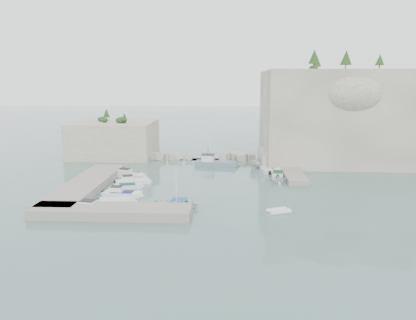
{
  "coord_description": "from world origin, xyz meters",
  "views": [
    {
      "loc": [
        3.02,
        -55.6,
        14.89
      ],
      "look_at": [
        0.0,
        6.0,
        3.0
      ],
      "focal_mm": 35.0,
      "sensor_mm": 36.0,
      "label": 1
    }
  ],
  "objects_px": {
    "inflatable_dinghy": "(278,212)",
    "tender_east_d": "(264,168)",
    "motorboat_c": "(127,188)",
    "motorboat_e": "(117,203)",
    "motorboat_f": "(95,211)",
    "motorboat_d": "(122,196)",
    "tender_east_c": "(267,172)",
    "rowboat": "(176,207)",
    "motorboat_a": "(129,177)",
    "tender_east_a": "(278,183)",
    "motorboat_b": "(133,184)",
    "work_boat": "(216,166)",
    "tender_east_b": "(278,175)"
  },
  "relations": [
    {
      "from": "motorboat_d",
      "to": "motorboat_e",
      "type": "distance_m",
      "value": 3.32
    },
    {
      "from": "motorboat_b",
      "to": "inflatable_dinghy",
      "type": "distance_m",
      "value": 23.71
    },
    {
      "from": "inflatable_dinghy",
      "to": "tender_east_c",
      "type": "xyz_separation_m",
      "value": [
        0.68,
        21.87,
        0.0
      ]
    },
    {
      "from": "motorboat_d",
      "to": "work_boat",
      "type": "relative_size",
      "value": 0.69
    },
    {
      "from": "inflatable_dinghy",
      "to": "tender_east_d",
      "type": "xyz_separation_m",
      "value": [
        0.51,
        24.7,
        0.0
      ]
    },
    {
      "from": "motorboat_d",
      "to": "inflatable_dinghy",
      "type": "distance_m",
      "value": 20.77
    },
    {
      "from": "motorboat_b",
      "to": "inflatable_dinghy",
      "type": "height_order",
      "value": "motorboat_b"
    },
    {
      "from": "motorboat_e",
      "to": "motorboat_a",
      "type": "bearing_deg",
      "value": 92.14
    },
    {
      "from": "tender_east_d",
      "to": "motorboat_d",
      "type": "bearing_deg",
      "value": 135.78
    },
    {
      "from": "motorboat_c",
      "to": "motorboat_e",
      "type": "height_order",
      "value": "same"
    },
    {
      "from": "motorboat_b",
      "to": "tender_east_b",
      "type": "xyz_separation_m",
      "value": [
        22.28,
        6.56,
        0.0
      ]
    },
    {
      "from": "motorboat_f",
      "to": "tender_east_a",
      "type": "bearing_deg",
      "value": 42.41
    },
    {
      "from": "motorboat_a",
      "to": "tender_east_c",
      "type": "xyz_separation_m",
      "value": [
        22.27,
        4.99,
        0.0
      ]
    },
    {
      "from": "rowboat",
      "to": "work_boat",
      "type": "relative_size",
      "value": 0.67
    },
    {
      "from": "motorboat_e",
      "to": "inflatable_dinghy",
      "type": "bearing_deg",
      "value": -12.84
    },
    {
      "from": "motorboat_a",
      "to": "tender_east_c",
      "type": "relative_size",
      "value": 1.2
    },
    {
      "from": "motorboat_a",
      "to": "motorboat_c",
      "type": "distance_m",
      "value": 7.01
    },
    {
      "from": "tender_east_c",
      "to": "tender_east_d",
      "type": "height_order",
      "value": "tender_east_d"
    },
    {
      "from": "motorboat_c",
      "to": "tender_east_b",
      "type": "relative_size",
      "value": 0.88
    },
    {
      "from": "motorboat_b",
      "to": "motorboat_f",
      "type": "bearing_deg",
      "value": -114.66
    },
    {
      "from": "motorboat_c",
      "to": "motorboat_e",
      "type": "xyz_separation_m",
      "value": [
        0.44,
        -7.34,
        0.0
      ]
    },
    {
      "from": "tender_east_a",
      "to": "work_boat",
      "type": "bearing_deg",
      "value": 37.14
    },
    {
      "from": "tender_east_c",
      "to": "tender_east_b",
      "type": "bearing_deg",
      "value": -156.07
    },
    {
      "from": "motorboat_a",
      "to": "inflatable_dinghy",
      "type": "relative_size",
      "value": 2.07
    },
    {
      "from": "motorboat_f",
      "to": "tender_east_d",
      "type": "xyz_separation_m",
      "value": [
        21.92,
        25.37,
        0.0
      ]
    },
    {
      "from": "tender_east_a",
      "to": "tender_east_b",
      "type": "relative_size",
      "value": 0.58
    },
    {
      "from": "motorboat_a",
      "to": "motorboat_d",
      "type": "height_order",
      "value": "same"
    },
    {
      "from": "tender_east_c",
      "to": "motorboat_b",
      "type": "bearing_deg",
      "value": 107.2
    },
    {
      "from": "motorboat_b",
      "to": "motorboat_c",
      "type": "height_order",
      "value": "motorboat_b"
    },
    {
      "from": "tender_east_d",
      "to": "work_boat",
      "type": "bearing_deg",
      "value": 82.37
    },
    {
      "from": "tender_east_c",
      "to": "work_boat",
      "type": "height_order",
      "value": "work_boat"
    },
    {
      "from": "motorboat_c",
      "to": "motorboat_f",
      "type": "height_order",
      "value": "motorboat_f"
    },
    {
      "from": "motorboat_d",
      "to": "rowboat",
      "type": "height_order",
      "value": "motorboat_d"
    },
    {
      "from": "inflatable_dinghy",
      "to": "work_boat",
      "type": "bearing_deg",
      "value": 84.86
    },
    {
      "from": "motorboat_c",
      "to": "inflatable_dinghy",
      "type": "xyz_separation_m",
      "value": [
        20.2,
        -10.0,
        0.0
      ]
    },
    {
      "from": "motorboat_d",
      "to": "work_boat",
      "type": "bearing_deg",
      "value": 64.81
    },
    {
      "from": "tender_east_b",
      "to": "work_boat",
      "type": "distance_m",
      "value": 12.46
    },
    {
      "from": "motorboat_d",
      "to": "motorboat_f",
      "type": "relative_size",
      "value": 0.92
    },
    {
      "from": "work_boat",
      "to": "motorboat_c",
      "type": "bearing_deg",
      "value": -119.48
    },
    {
      "from": "motorboat_d",
      "to": "tender_east_c",
      "type": "height_order",
      "value": "motorboat_d"
    },
    {
      "from": "motorboat_d",
      "to": "tender_east_c",
      "type": "distance_m",
      "value": 25.99
    },
    {
      "from": "motorboat_c",
      "to": "tender_east_a",
      "type": "distance_m",
      "value": 22.19
    },
    {
      "from": "rowboat",
      "to": "tender_east_b",
      "type": "height_order",
      "value": "rowboat"
    },
    {
      "from": "rowboat",
      "to": "motorboat_e",
      "type": "bearing_deg",
      "value": 85.07
    },
    {
      "from": "tender_east_b",
      "to": "inflatable_dinghy",
      "type": "bearing_deg",
      "value": -178.4
    },
    {
      "from": "rowboat",
      "to": "tender_east_d",
      "type": "bearing_deg",
      "value": -23.92
    },
    {
      "from": "motorboat_d",
      "to": "motorboat_a",
      "type": "bearing_deg",
      "value": 103.96
    },
    {
      "from": "motorboat_d",
      "to": "rowboat",
      "type": "distance_m",
      "value": 9.05
    },
    {
      "from": "rowboat",
      "to": "motorboat_d",
      "type": "bearing_deg",
      "value": 64.0
    },
    {
      "from": "inflatable_dinghy",
      "to": "tender_east_b",
      "type": "relative_size",
      "value": 0.57
    }
  ]
}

